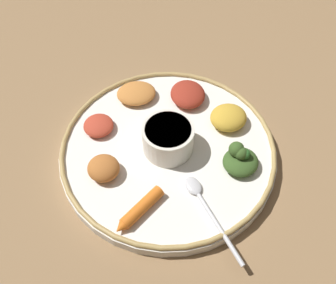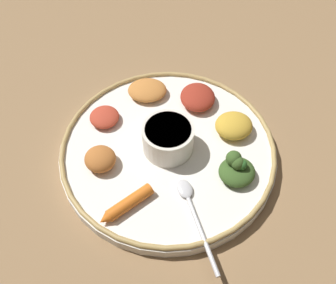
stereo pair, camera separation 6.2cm
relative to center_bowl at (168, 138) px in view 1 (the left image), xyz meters
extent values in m
plane|color=olive|center=(0.00, 0.00, -0.05)|extent=(2.40, 2.40, 0.00)
cylinder|color=white|center=(0.00, 0.00, -0.04)|extent=(0.37, 0.37, 0.02)
torus|color=tan|center=(0.00, 0.00, -0.02)|extent=(0.36, 0.36, 0.01)
cylinder|color=silver|center=(0.00, 0.00, 0.00)|extent=(0.09, 0.09, 0.05)
cylinder|color=#99471E|center=(0.00, 0.00, 0.02)|extent=(0.08, 0.08, 0.01)
ellipsoid|color=silver|center=(-0.01, -0.09, -0.02)|extent=(0.03, 0.04, 0.01)
cylinder|color=silver|center=(-0.01, -0.17, -0.02)|extent=(0.02, 0.12, 0.01)
ellipsoid|color=#385623|center=(0.08, -0.09, -0.01)|extent=(0.06, 0.06, 0.03)
sphere|color=#2D6628|center=(0.09, -0.09, 0.00)|extent=(0.02, 0.02, 0.02)
sphere|color=#385623|center=(0.08, -0.08, 0.01)|extent=(0.03, 0.03, 0.03)
sphere|color=#385623|center=(0.08, -0.09, 0.01)|extent=(0.02, 0.02, 0.02)
cylinder|color=orange|center=(-0.09, -0.08, -0.02)|extent=(0.08, 0.04, 0.02)
cone|color=orange|center=(-0.14, -0.09, -0.02)|extent=(0.02, 0.02, 0.02)
ellipsoid|color=gold|center=(0.12, -0.01, -0.01)|extent=(0.07, 0.07, 0.03)
ellipsoid|color=#C67A38|center=(0.01, 0.13, -0.02)|extent=(0.09, 0.08, 0.02)
ellipsoid|color=#B73D28|center=(-0.08, 0.10, -0.02)|extent=(0.05, 0.05, 0.02)
ellipsoid|color=#B2662D|center=(-0.11, 0.01, -0.01)|extent=(0.07, 0.07, 0.03)
ellipsoid|color=maroon|center=(0.09, 0.08, -0.01)|extent=(0.08, 0.09, 0.03)
camera|label=1|loc=(-0.19, -0.32, 0.48)|focal=39.91mm
camera|label=2|loc=(-0.13, -0.35, 0.48)|focal=39.91mm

